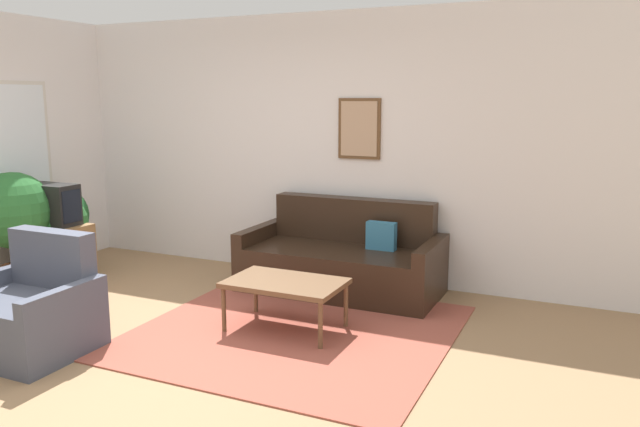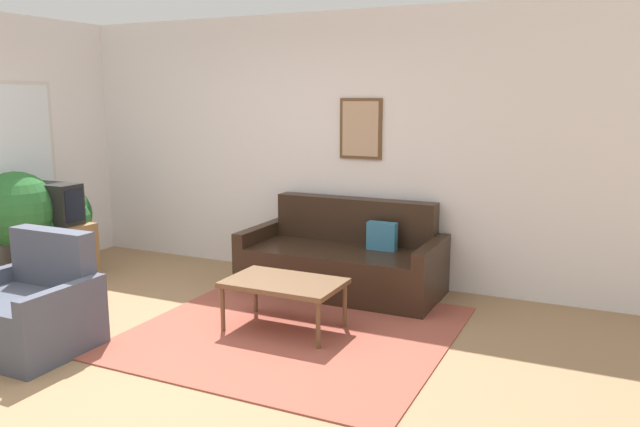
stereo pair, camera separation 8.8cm
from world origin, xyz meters
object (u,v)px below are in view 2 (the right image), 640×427
couch (344,261)px  potted_plant_tall (17,212)px  coffee_table (284,285)px  tv (53,203)px  armchair (29,312)px

couch → potted_plant_tall: (-3.01, -1.20, 0.44)m
couch → coffee_table: size_ratio=2.05×
coffee_table → tv: 2.84m
couch → tv: tv is taller
coffee_table → potted_plant_tall: size_ratio=0.81×
couch → tv: size_ratio=3.17×
coffee_table → tv: tv is taller
coffee_table → potted_plant_tall: bearing=-179.6°
couch → potted_plant_tall: bearing=-158.3°
coffee_table → armchair: armchair is taller
armchair → potted_plant_tall: potted_plant_tall is taller
couch → potted_plant_tall: size_ratio=1.66×
couch → armchair: couch is taller
tv → armchair: 1.94m
coffee_table → armchair: 1.92m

